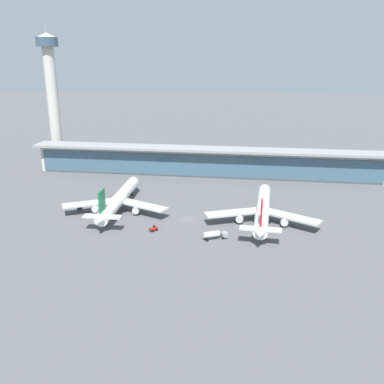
# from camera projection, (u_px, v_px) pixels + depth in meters

# --- Properties ---
(ground_plane) EXTENTS (1200.00, 1200.00, 0.00)m
(ground_plane) POSITION_uv_depth(u_px,v_px,m) (187.00, 219.00, 159.63)
(ground_plane) COLOR #515154
(airliner_left_stand) EXTENTS (43.31, 56.29, 15.00)m
(airliner_left_stand) POSITION_uv_depth(u_px,v_px,m) (119.00, 200.00, 167.39)
(airliner_left_stand) COLOR white
(airliner_left_stand) RESTS_ON ground
(airliner_centre_stand) EXTENTS (43.28, 56.32, 15.00)m
(airliner_centre_stand) POSITION_uv_depth(u_px,v_px,m) (263.00, 210.00, 156.41)
(airliner_centre_stand) COLOR white
(airliner_centre_stand) RESTS_ON ground
(service_truck_near_nose_grey) EXTENTS (8.72, 5.79, 2.95)m
(service_truck_near_nose_grey) POSITION_uv_depth(u_px,v_px,m) (214.00, 235.00, 141.76)
(service_truck_near_nose_grey) COLOR gray
(service_truck_near_nose_grey) RESTS_ON ground
(service_truck_under_wing_red) EXTENTS (3.18, 3.27, 2.05)m
(service_truck_under_wing_red) POSITION_uv_depth(u_px,v_px,m) (154.00, 229.00, 148.76)
(service_truck_under_wing_red) COLOR #B21E1E
(service_truck_under_wing_red) RESTS_ON ground
(service_truck_mid_apron_blue) EXTENTS (2.86, 6.93, 2.70)m
(service_truck_mid_apron_blue) POSITION_uv_depth(u_px,v_px,m) (80.00, 206.00, 171.59)
(service_truck_mid_apron_blue) COLOR #234C9E
(service_truck_mid_apron_blue) RESTS_ON ground
(terminal_building) EXTENTS (183.60, 12.80, 15.20)m
(terminal_building) POSITION_uv_depth(u_px,v_px,m) (206.00, 161.00, 216.32)
(terminal_building) COLOR beige
(terminal_building) RESTS_ON ground
(control_tower) EXTENTS (12.00, 12.00, 77.63)m
(control_tower) POSITION_uv_depth(u_px,v_px,m) (52.00, 89.00, 237.00)
(control_tower) COLOR beige
(control_tower) RESTS_ON ground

